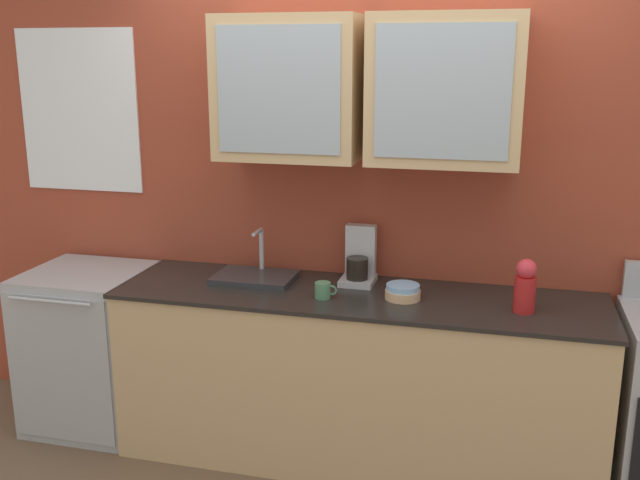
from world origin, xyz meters
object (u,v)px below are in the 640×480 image
(cup_near_sink, at_px, (323,290))
(bowl_stack, at_px, (403,292))
(sink_faucet, at_px, (255,276))
(dishwasher, at_px, (91,348))
(vase, at_px, (525,287))
(coffee_maker, at_px, (359,261))

(cup_near_sink, bearing_deg, bowl_stack, 13.08)
(sink_faucet, xyz_separation_m, dishwasher, (-0.94, -0.09, -0.46))
(sink_faucet, distance_m, dishwasher, 1.05)
(sink_faucet, distance_m, vase, 1.35)
(vase, height_order, coffee_maker, coffee_maker)
(dishwasher, bearing_deg, sink_faucet, 5.58)
(vase, distance_m, cup_near_sink, 0.93)
(sink_faucet, height_order, bowl_stack, sink_faucet)
(cup_near_sink, relative_size, coffee_maker, 0.37)
(sink_faucet, bearing_deg, cup_near_sink, -24.81)
(coffee_maker, bearing_deg, cup_near_sink, -110.95)
(bowl_stack, xyz_separation_m, dishwasher, (-1.72, 0.01, -0.48))
(cup_near_sink, xyz_separation_m, dishwasher, (-1.35, 0.10, -0.48))
(cup_near_sink, distance_m, dishwasher, 1.44)
(dishwasher, xyz_separation_m, coffee_maker, (1.47, 0.20, 0.55))
(sink_faucet, xyz_separation_m, cup_near_sink, (0.41, -0.19, 0.02))
(sink_faucet, height_order, coffee_maker, coffee_maker)
(sink_faucet, relative_size, vase, 1.64)
(bowl_stack, bearing_deg, dishwasher, 179.57)
(sink_faucet, bearing_deg, vase, -6.33)
(sink_faucet, height_order, dishwasher, sink_faucet)
(bowl_stack, bearing_deg, sink_faucet, 172.39)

